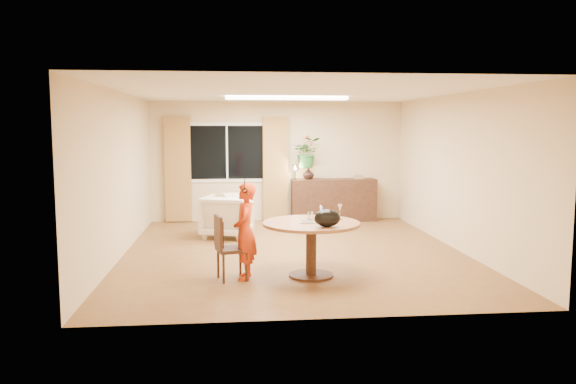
% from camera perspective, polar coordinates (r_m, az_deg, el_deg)
% --- Properties ---
extents(floor, '(6.50, 6.50, 0.00)m').
position_cam_1_polar(floor, '(9.28, 0.57, -6.12)').
color(floor, brown).
rests_on(floor, ground).
extents(ceiling, '(6.50, 6.50, 0.00)m').
position_cam_1_polar(ceiling, '(9.07, 0.59, 10.12)').
color(ceiling, white).
rests_on(ceiling, wall_back).
extents(wall_back, '(5.50, 0.00, 5.50)m').
position_cam_1_polar(wall_back, '(12.31, -1.07, 3.14)').
color(wall_back, '#D7B58B').
rests_on(wall_back, floor).
extents(wall_left, '(0.00, 6.50, 6.50)m').
position_cam_1_polar(wall_left, '(9.20, -16.72, 1.68)').
color(wall_left, '#D7B58B').
rests_on(wall_left, floor).
extents(wall_right, '(0.00, 6.50, 6.50)m').
position_cam_1_polar(wall_right, '(9.77, 16.83, 1.95)').
color(wall_right, '#D7B58B').
rests_on(wall_right, floor).
extents(window, '(1.70, 0.03, 1.30)m').
position_cam_1_polar(window, '(12.24, -6.22, 4.02)').
color(window, white).
rests_on(window, wall_back).
extents(curtain_left, '(0.55, 0.08, 2.25)m').
position_cam_1_polar(curtain_left, '(12.24, -11.12, 2.27)').
color(curtain_left, brown).
rests_on(curtain_left, wall_back).
extents(curtain_right, '(0.55, 0.08, 2.25)m').
position_cam_1_polar(curtain_right, '(12.22, -1.27, 2.39)').
color(curtain_right, brown).
rests_on(curtain_right, wall_back).
extents(ceiling_panel, '(2.20, 0.35, 0.05)m').
position_cam_1_polar(ceiling_panel, '(10.26, -0.15, 9.52)').
color(ceiling_panel, white).
rests_on(ceiling_panel, ceiling).
extents(dining_table, '(1.33, 1.33, 0.76)m').
position_cam_1_polar(dining_table, '(7.69, 2.38, -4.26)').
color(dining_table, brown).
rests_on(dining_table, floor).
extents(dining_chair, '(0.50, 0.48, 0.88)m').
position_cam_1_polar(dining_chair, '(7.60, -5.71, -5.62)').
color(dining_chair, black).
rests_on(dining_chair, floor).
extents(child, '(0.50, 0.35, 1.30)m').
position_cam_1_polar(child, '(7.58, -4.38, -4.00)').
color(child, red).
rests_on(child, floor).
extents(laptop, '(0.35, 0.24, 0.23)m').
position_cam_1_polar(laptop, '(7.63, 2.40, -2.23)').
color(laptop, '#B7B7BC').
rests_on(laptop, dining_table).
extents(tumbler, '(0.08, 0.08, 0.11)m').
position_cam_1_polar(tumbler, '(7.89, 2.29, -2.37)').
color(tumbler, white).
rests_on(tumbler, dining_table).
extents(wine_glass, '(0.08, 0.08, 0.22)m').
position_cam_1_polar(wine_glass, '(7.90, 5.30, -2.00)').
color(wine_glass, white).
rests_on(wine_glass, dining_table).
extents(pot_lid, '(0.21, 0.21, 0.03)m').
position_cam_1_polar(pot_lid, '(8.01, 4.11, -2.54)').
color(pot_lid, white).
rests_on(pot_lid, dining_table).
extents(handbag, '(0.39, 0.30, 0.23)m').
position_cam_1_polar(handbag, '(7.28, 4.01, -2.68)').
color(handbag, black).
rests_on(handbag, dining_table).
extents(armchair, '(1.05, 1.07, 0.79)m').
position_cam_1_polar(armchair, '(10.54, -6.19, -2.45)').
color(armchair, beige).
rests_on(armchair, floor).
extents(throw, '(0.59, 0.66, 0.03)m').
position_cam_1_polar(throw, '(10.47, -5.10, -0.24)').
color(throw, beige).
rests_on(throw, armchair).
extents(sideboard, '(1.84, 0.45, 0.92)m').
position_cam_1_polar(sideboard, '(12.31, 4.64, -0.81)').
color(sideboard, black).
rests_on(sideboard, floor).
extents(vase, '(0.24, 0.24, 0.25)m').
position_cam_1_polar(vase, '(12.16, 2.08, 1.89)').
color(vase, black).
rests_on(vase, sideboard).
extents(bouquet, '(0.61, 0.54, 0.66)m').
position_cam_1_polar(bouquet, '(12.13, 1.96, 4.02)').
color(bouquet, '#346124').
rests_on(bouquet, vase).
extents(book_stack, '(0.23, 0.19, 0.08)m').
position_cam_1_polar(book_stack, '(12.37, 7.20, 1.53)').
color(book_stack, '#845F43').
rests_on(book_stack, sideboard).
extents(desk_lamp, '(0.14, 0.14, 0.34)m').
position_cam_1_polar(desk_lamp, '(12.07, 0.72, 2.07)').
color(desk_lamp, black).
rests_on(desk_lamp, sideboard).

